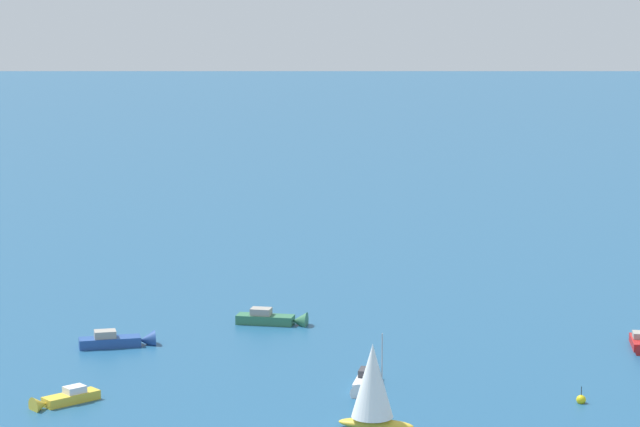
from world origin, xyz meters
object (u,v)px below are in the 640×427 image
object	(u,v)px
sailboat_trailing	(373,386)
motorboat_ahead	(365,383)
motorboat_outer_ring_a	(62,399)
motorboat_outer_ring_c	(640,344)
motorboat_mid_cluster	(275,319)
motorboat_far_stbd	(120,340)
marker_buoy	(581,400)

from	to	relation	value
sailboat_trailing	motorboat_ahead	world-z (taller)	sailboat_trailing
sailboat_trailing	motorboat_ahead	distance (m)	15.49
motorboat_outer_ring_a	motorboat_outer_ring_c	size ratio (longest dim) A/B	1.01
sailboat_trailing	motorboat_mid_cluster	distance (m)	48.74
motorboat_ahead	motorboat_outer_ring_a	bearing A→B (deg)	42.31
motorboat_far_stbd	motorboat_outer_ring_a	distance (m)	26.19
motorboat_far_stbd	motorboat_mid_cluster	bearing A→B (deg)	-116.51
sailboat_trailing	marker_buoy	distance (m)	26.17
motorboat_outer_ring_c	marker_buoy	world-z (taller)	marker_buoy
marker_buoy	sailboat_trailing	bearing A→B (deg)	53.42
motorboat_ahead	marker_buoy	xyz separation A→B (m)	(-23.61, -8.26, -0.29)
motorboat_mid_cluster	motorboat_far_stbd	bearing A→B (deg)	63.49
motorboat_far_stbd	motorboat_mid_cluster	distance (m)	23.54
sailboat_trailing	motorboat_ahead	bearing A→B (deg)	-56.55
motorboat_mid_cluster	motorboat_outer_ring_a	bearing A→B (deg)	91.48
sailboat_trailing	motorboat_mid_cluster	xyz separation A→B (m)	(35.22, -33.46, -4.00)
motorboat_far_stbd	motorboat_outer_ring_c	bearing A→B (deg)	-148.91
motorboat_ahead	marker_buoy	size ratio (longest dim) A/B	4.26
motorboat_far_stbd	marker_buoy	bearing A→B (deg)	-172.25
sailboat_trailing	marker_buoy	size ratio (longest dim) A/B	5.00
motorboat_far_stbd	motorboat_outer_ring_a	bearing A→B (deg)	116.42
motorboat_mid_cluster	motorboat_outer_ring_c	size ratio (longest dim) A/B	1.25
sailboat_trailing	marker_buoy	xyz separation A→B (m)	(-15.38, -20.72, -4.40)
sailboat_trailing	marker_buoy	bearing A→B (deg)	-126.58
motorboat_mid_cluster	motorboat_outer_ring_a	distance (m)	44.53
motorboat_outer_ring_c	motorboat_ahead	bearing A→B (deg)	58.87
motorboat_far_stbd	motorboat_ahead	xyz separation A→B (m)	(-37.49, -0.06, -0.10)
motorboat_mid_cluster	motorboat_outer_ring_a	size ratio (longest dim) A/B	1.23
motorboat_far_stbd	motorboat_ahead	world-z (taller)	motorboat_far_stbd
motorboat_ahead	marker_buoy	bearing A→B (deg)	-160.72
motorboat_far_stbd	motorboat_ahead	bearing A→B (deg)	-179.91
motorboat_ahead	motorboat_mid_cluster	size ratio (longest dim) A/B	0.86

